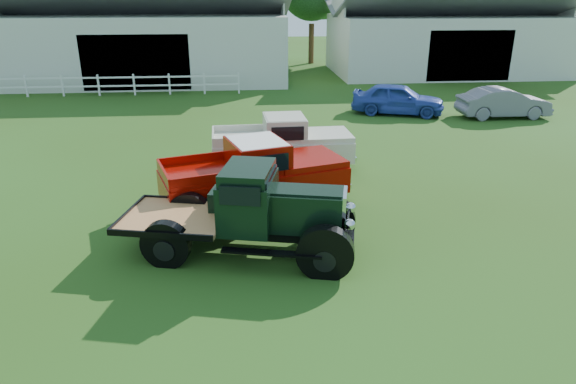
{
  "coord_description": "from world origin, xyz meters",
  "views": [
    {
      "loc": [
        -0.85,
        -10.41,
        5.63
      ],
      "look_at": [
        0.2,
        1.2,
        1.05
      ],
      "focal_mm": 32.0,
      "sensor_mm": 36.0,
      "label": 1
    }
  ],
  "objects_px": {
    "red_pickup": "(254,173)",
    "misc_car_blue": "(398,99)",
    "white_pickup": "(282,143)",
    "vintage_flatbed": "(244,211)",
    "misc_car_grey": "(504,103)"
  },
  "relations": [
    {
      "from": "red_pickup",
      "to": "misc_car_blue",
      "type": "distance_m",
      "value": 13.09
    },
    {
      "from": "red_pickup",
      "to": "misc_car_grey",
      "type": "height_order",
      "value": "red_pickup"
    },
    {
      "from": "vintage_flatbed",
      "to": "misc_car_grey",
      "type": "distance_m",
      "value": 17.59
    },
    {
      "from": "misc_car_blue",
      "to": "red_pickup",
      "type": "bearing_deg",
      "value": 165.62
    },
    {
      "from": "red_pickup",
      "to": "white_pickup",
      "type": "bearing_deg",
      "value": 54.95
    },
    {
      "from": "white_pickup",
      "to": "misc_car_grey",
      "type": "distance_m",
      "value": 12.86
    },
    {
      "from": "misc_car_grey",
      "to": "vintage_flatbed",
      "type": "bearing_deg",
      "value": 135.51
    },
    {
      "from": "red_pickup",
      "to": "white_pickup",
      "type": "height_order",
      "value": "red_pickup"
    },
    {
      "from": "misc_car_blue",
      "to": "misc_car_grey",
      "type": "xyz_separation_m",
      "value": [
        4.78,
        -1.15,
        -0.05
      ]
    },
    {
      "from": "red_pickup",
      "to": "misc_car_blue",
      "type": "bearing_deg",
      "value": 38.99
    },
    {
      "from": "vintage_flatbed",
      "to": "white_pickup",
      "type": "relative_size",
      "value": 1.1
    },
    {
      "from": "vintage_flatbed",
      "to": "red_pickup",
      "type": "xyz_separation_m",
      "value": [
        0.3,
        2.79,
        -0.1
      ]
    },
    {
      "from": "misc_car_blue",
      "to": "white_pickup",
      "type": "bearing_deg",
      "value": 160.39
    },
    {
      "from": "white_pickup",
      "to": "misc_car_blue",
      "type": "distance_m",
      "value": 9.96
    },
    {
      "from": "vintage_flatbed",
      "to": "misc_car_blue",
      "type": "relative_size",
      "value": 1.2
    }
  ]
}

